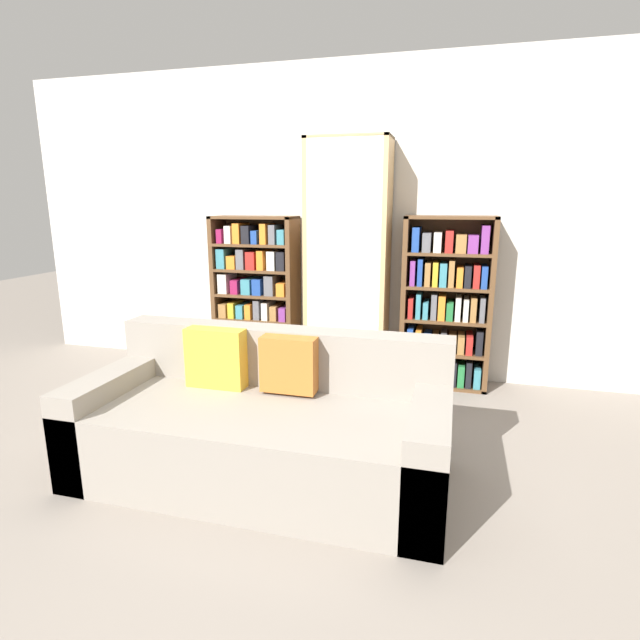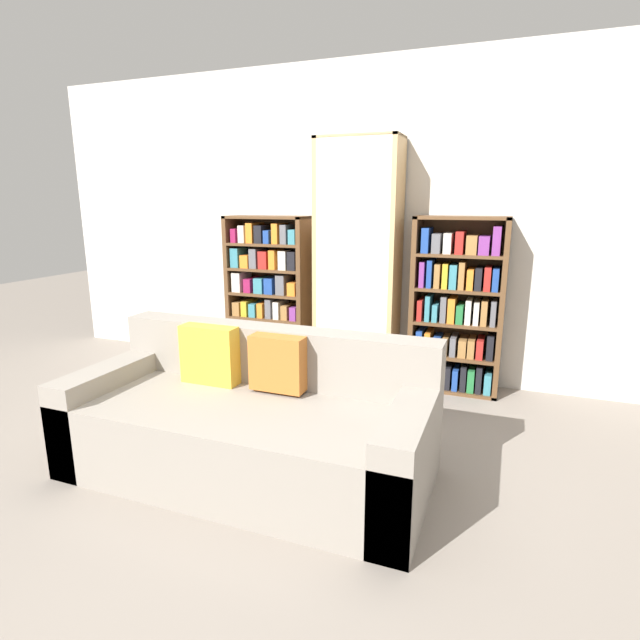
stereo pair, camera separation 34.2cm
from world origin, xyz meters
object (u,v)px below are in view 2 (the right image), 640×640
at_px(bookshelf_right, 457,309).
at_px(display_cabinet, 358,264).
at_px(wine_bottle, 383,414).
at_px(couch, 251,424).
at_px(bookshelf_left, 270,295).

bearing_deg(bookshelf_right, display_cabinet, -178.91).
relative_size(bookshelf_right, wine_bottle, 4.10).
distance_m(couch, display_cabinet, 1.90).
bearing_deg(bookshelf_right, wine_bottle, -108.26).
distance_m(couch, wine_bottle, 0.95).
bearing_deg(bookshelf_right, bookshelf_left, -179.98).
xyz_separation_m(bookshelf_left, bookshelf_right, (1.70, 0.00, -0.00)).
relative_size(bookshelf_left, bookshelf_right, 0.99).
relative_size(display_cabinet, bookshelf_right, 1.44).
height_order(couch, bookshelf_right, bookshelf_right).
bearing_deg(bookshelf_right, couch, -118.14).
xyz_separation_m(display_cabinet, wine_bottle, (0.50, -1.03, -0.87)).
distance_m(couch, bookshelf_right, 2.04).
relative_size(bookshelf_left, wine_bottle, 4.06).
xyz_separation_m(bookshelf_left, wine_bottle, (1.36, -1.04, -0.55)).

